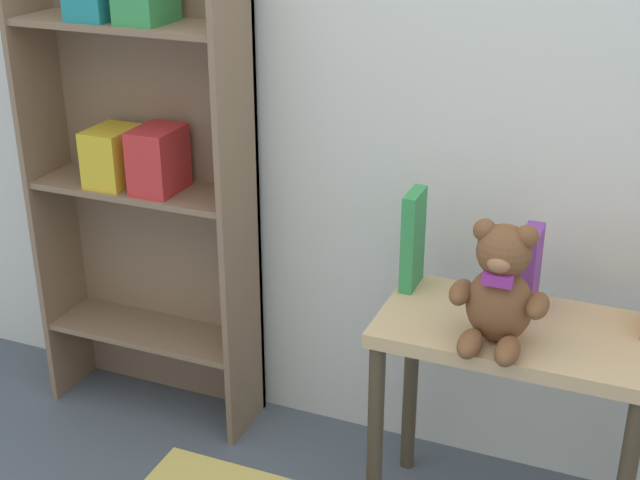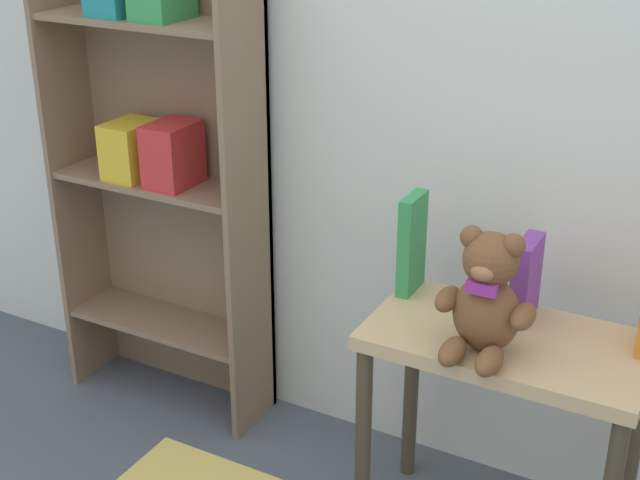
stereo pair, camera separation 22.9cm
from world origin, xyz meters
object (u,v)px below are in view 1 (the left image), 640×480
object	(u,v)px
book_standing_green	(413,240)
book_standing_purple	(529,269)
teddy_bear	(500,290)
display_table	(513,364)
bookshelf_side	(144,153)

from	to	relation	value
book_standing_green	book_standing_purple	bearing A→B (deg)	-1.02
book_standing_green	book_standing_purple	world-z (taller)	book_standing_green
teddy_bear	book_standing_purple	size ratio (longest dim) A/B	1.45
teddy_bear	book_standing_purple	world-z (taller)	teddy_bear
display_table	teddy_bear	bearing A→B (deg)	-108.31
book_standing_purple	bookshelf_side	bearing A→B (deg)	175.57
book_standing_purple	display_table	bearing A→B (deg)	-90.62
display_table	teddy_bear	world-z (taller)	teddy_bear
bookshelf_side	teddy_bear	xyz separation A→B (m)	(1.10, -0.28, -0.10)
bookshelf_side	teddy_bear	bearing A→B (deg)	-14.17
bookshelf_side	display_table	size ratio (longest dim) A/B	2.27
teddy_bear	book_standing_green	xyz separation A→B (m)	(-0.26, 0.20, -0.00)
book_standing_purple	book_standing_green	bearing A→B (deg)	179.21
book_standing_green	display_table	bearing A→B (deg)	-20.90
book_standing_green	book_standing_purple	distance (m)	0.30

